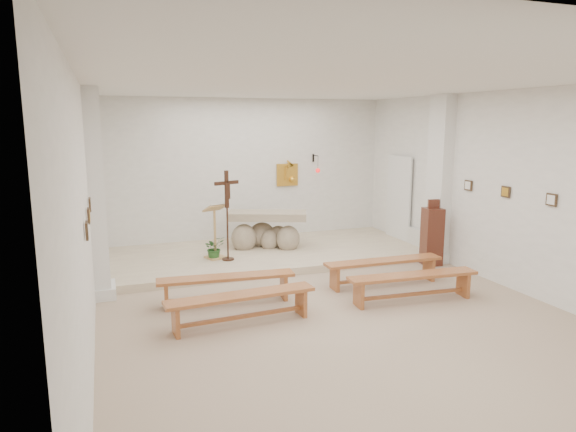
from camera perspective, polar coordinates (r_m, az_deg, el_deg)
name	(u,v)px	position (r m, az deg, el deg)	size (l,w,h in m)	color
ground	(331,312)	(8.25, 4.83, -10.53)	(7.00, 10.00, 0.00)	tan
wall_left	(86,216)	(7.09, -21.49, -0.02)	(0.02, 10.00, 3.50)	white
wall_right	(515,191)	(9.79, 23.92, 2.51)	(0.02, 10.00, 3.50)	white
wall_back	(246,172)	(12.47, -4.69, 4.89)	(7.00, 0.02, 3.50)	white
ceiling	(335,84)	(7.73, 5.24, 14.42)	(7.00, 10.00, 0.02)	silver
sanctuary_platform	(265,254)	(11.35, -2.57, -4.24)	(6.98, 3.00, 0.15)	beige
pilaster_left	(97,195)	(9.07, -20.45, 2.18)	(0.26, 0.55, 3.50)	white
pilaster_right	(439,180)	(11.23, 16.44, 3.89)	(0.26, 0.55, 3.50)	white
gold_wall_relief	(287,175)	(12.77, -0.08, 4.60)	(0.55, 0.04, 0.55)	gold
sanctuary_lamp	(317,168)	(12.77, 3.27, 5.30)	(0.11, 0.36, 0.44)	black
station_frame_left_front	(87,231)	(6.31, -21.45, -1.52)	(0.03, 0.20, 0.20)	#3D2B1B
station_frame_left_mid	(89,216)	(7.29, -21.28, 0.03)	(0.03, 0.20, 0.20)	#3D2B1B
station_frame_left_rear	(90,204)	(8.28, -21.16, 1.20)	(0.03, 0.20, 0.20)	#3D2B1B
station_frame_right_front	(552,200)	(9.22, 27.23, 1.62)	(0.03, 0.20, 0.20)	#3D2B1B
station_frame_right_mid	(506,192)	(9.92, 23.03, 2.49)	(0.03, 0.20, 0.20)	#3D2B1B
station_frame_right_rear	(468,185)	(10.67, 19.40, 3.23)	(0.03, 0.20, 0.20)	#3D2B1B
radiator_left	(99,270)	(10.05, -20.24, -5.68)	(0.10, 0.85, 0.52)	silver
radiator_right	(419,241)	(12.07, 14.35, -2.71)	(0.10, 0.85, 0.52)	silver
altar	(267,232)	(11.55, -2.40, -1.83)	(1.87, 1.28, 0.90)	tan
lectern	(215,231)	(10.68, -8.09, -1.66)	(0.50, 0.46, 1.18)	tan
crucifix_stand	(227,209)	(10.42, -6.77, 0.79)	(0.54, 0.24, 1.84)	#311A0F
potted_plant	(214,248)	(10.72, -8.20, -3.51)	(0.42, 0.37, 0.47)	#275722
donation_pedestal	(432,236)	(11.07, 15.70, -2.16)	(0.43, 0.43, 1.38)	#532617
bench_left_front	(227,283)	(8.51, -6.85, -7.37)	(2.26, 0.56, 0.47)	#B06433
bench_right_front	(383,266)	(9.57, 10.56, -5.47)	(2.25, 0.42, 0.47)	#B06433
bench_left_second	(241,302)	(7.64, -5.20, -9.45)	(2.26, 0.50, 0.47)	#B06433
bench_right_second	(413,281)	(8.80, 13.71, -7.01)	(2.26, 0.52, 0.47)	#B06433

